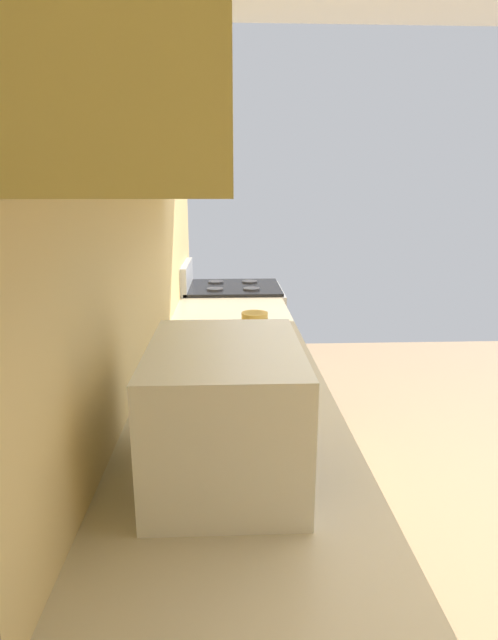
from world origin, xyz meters
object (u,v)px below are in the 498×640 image
Objects in this scene: oven_range at (234,351)px; bowl at (255,318)px; kettle at (263,351)px; microwave at (226,410)px.

bowl is at bearing -173.92° from oven_range.
oven_range is 1.04m from bowl.
bowl is 0.66× the size of kettle.
microwave is 1.35m from bowl.
oven_range reaches higher than kettle.
kettle is at bearing 180.00° from bowl.
bowl is at bearing -5.89° from microwave.
bowl is (-0.92, -0.10, 0.48)m from oven_range.
microwave is 3.47× the size of bowl.
microwave reaches higher than bowl.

